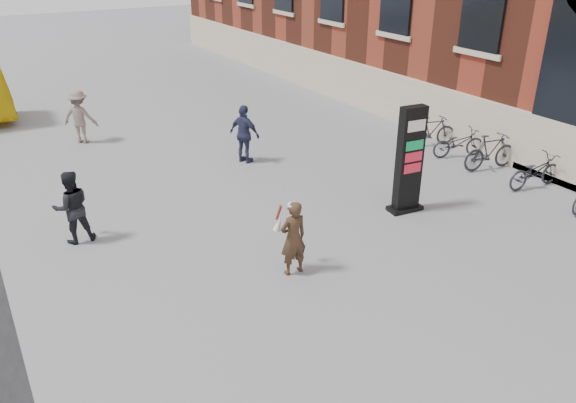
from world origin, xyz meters
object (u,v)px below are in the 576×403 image
bike_4 (535,171)px  bike_7 (432,131)px  bike_5 (490,152)px  bike_6 (458,143)px  woman (293,237)px  pedestrian_a (72,207)px  pedestrian_b (80,117)px  pedestrian_c (245,134)px  info_pylon (409,160)px

bike_4 → bike_7: bike_7 is taller
bike_5 → bike_6: 1.28m
woman → bike_4: 8.25m
pedestrian_a → bike_5: size_ratio=0.94×
pedestrian_b → pedestrian_c: 6.08m
bike_6 → bike_7: size_ratio=1.02×
bike_4 → bike_7: size_ratio=1.06×
pedestrian_c → pedestrian_a: bearing=86.8°
pedestrian_c → bike_5: 7.56m
pedestrian_b → bike_6: 12.74m
woman → bike_6: 8.84m
info_pylon → bike_6: bearing=33.5°
bike_5 → pedestrian_c: bearing=64.0°
bike_7 → info_pylon: bearing=145.3°
pedestrian_a → bike_4: 12.38m
pedestrian_a → bike_6: (11.87, -0.61, -0.41)m
bike_4 → bike_6: size_ratio=1.04×
pedestrian_c → bike_5: size_ratio=0.98×
pedestrian_c → bike_7: pedestrian_c is taller
woman → pedestrian_b: 11.06m
pedestrian_a → bike_6: pedestrian_a is taller
woman → pedestrian_c: pedestrian_c is taller
pedestrian_b → bike_7: size_ratio=1.06×
info_pylon → woman: size_ratio=1.67×
info_pylon → bike_6: size_ratio=1.58×
info_pylon → bike_4: info_pylon is taller
pedestrian_b → pedestrian_c: pedestrian_c is taller
bike_4 → bike_5: (0.00, 1.61, 0.08)m
pedestrian_c → bike_7: bearing=-134.1°
pedestrian_c → bike_5: pedestrian_c is taller
pedestrian_b → bike_5: size_ratio=0.98×
woman → bike_4: bearing=-177.6°
pedestrian_a → bike_7: size_ratio=1.01×
woman → bike_5: woman is taller
pedestrian_b → bike_7: bearing=-173.9°
bike_4 → bike_5: bike_5 is taller
pedestrian_c → bike_4: pedestrian_c is taller
pedestrian_a → woman: bearing=135.5°
woman → bike_6: (8.23, 3.18, -0.39)m
info_pylon → pedestrian_b: info_pylon is taller
woman → pedestrian_b: pedestrian_b is taller
bike_6 → pedestrian_a: bearing=104.4°
info_pylon → bike_6: info_pylon is taller
info_pylon → pedestrian_c: bearing=117.0°
info_pylon → pedestrian_a: bearing=166.7°
bike_5 → bike_6: size_ratio=1.06×
pedestrian_b → bike_5: 13.54m
woman → pedestrian_b: size_ratio=0.91×
bike_5 → pedestrian_a: bearing=90.6°
pedestrian_b → bike_6: size_ratio=1.04×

